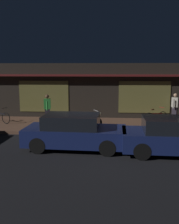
{
  "coord_description": "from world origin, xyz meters",
  "views": [
    {
      "loc": [
        0.93,
        -11.18,
        3.26
      ],
      "look_at": [
        -0.06,
        2.4,
        0.95
      ],
      "focal_mm": 41.08,
      "sensor_mm": 36.0,
      "label": 1
    }
  ],
  "objects": [
    {
      "name": "sidewalk_slab",
      "position": [
        0.0,
        3.0,
        0.07
      ],
      "size": [
        18.0,
        4.0,
        0.15
      ],
      "primitive_type": "cube",
      "color": "brown",
      "rests_on": "ground_plane"
    },
    {
      "name": "parked_car_far",
      "position": [
        -0.43,
        -1.07,
        0.7
      ],
      "size": [
        4.17,
        1.93,
        1.42
      ],
      "color": "black",
      "rests_on": "ground_plane"
    },
    {
      "name": "motorcycle",
      "position": [
        -0.12,
        1.73,
        0.65
      ],
      "size": [
        1.56,
        0.93,
        0.97
      ],
      "color": "black",
      "rests_on": "sidewalk_slab"
    },
    {
      "name": "parked_car_across",
      "position": [
        3.51,
        -1.47,
        0.7
      ],
      "size": [
        4.15,
        1.89,
        1.42
      ],
      "color": "black",
      "rests_on": "ground_plane"
    },
    {
      "name": "storefront_building",
      "position": [
        0.0,
        6.39,
        1.8
      ],
      "size": [
        18.0,
        3.3,
        3.6
      ],
      "color": "black",
      "rests_on": "ground_plane"
    },
    {
      "name": "person_photographer",
      "position": [
        -2.51,
        3.0,
        1.03
      ],
      "size": [
        0.41,
        0.62,
        1.67
      ],
      "color": "#28232D",
      "rests_on": "sidewalk_slab"
    },
    {
      "name": "bicycle_extra",
      "position": [
        3.67,
        3.5,
        0.51
      ],
      "size": [
        1.46,
        0.86,
        0.91
      ],
      "color": "black",
      "rests_on": "sidewalk_slab"
    },
    {
      "name": "bicycle_parked",
      "position": [
        -5.31,
        2.98,
        0.51
      ],
      "size": [
        1.5,
        0.79,
        0.91
      ],
      "color": "black",
      "rests_on": "sidewalk_slab"
    },
    {
      "name": "ground_plane",
      "position": [
        0.0,
        0.0,
        0.0
      ],
      "size": [
        60.0,
        60.0,
        0.0
      ],
      "primitive_type": "plane",
      "color": "black"
    },
    {
      "name": "person_bystander",
      "position": [
        4.92,
        4.25,
        1.03
      ],
      "size": [
        0.44,
        0.56,
        1.67
      ],
      "color": "#28232D",
      "rests_on": "sidewalk_slab"
    }
  ]
}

